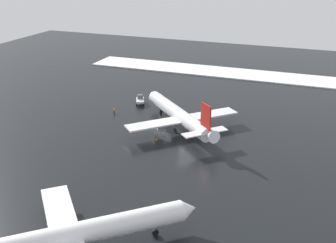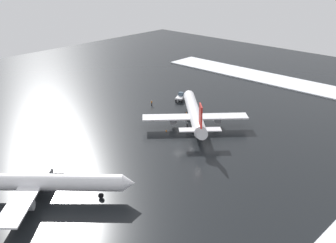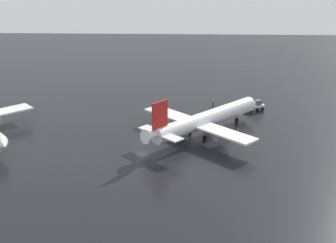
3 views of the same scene
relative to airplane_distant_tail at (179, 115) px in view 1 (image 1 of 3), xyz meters
The scene contains 10 objects.
ground_plane 14.28m from the airplane_distant_tail, 156.37° to the right, with size 240.00×240.00×0.00m, color black.
snow_bank_right 54.67m from the airplane_distant_tail, ahead, with size 14.00×116.00×0.37m, color white.
airplane_distant_tail is the anchor object (origin of this frame).
airplane_foreground_jet 49.03m from the airplane_distant_tail, behind, with size 26.63×28.23×10.36m.
pushback_tug 21.04m from the airplane_distant_tail, 51.81° to the left, with size 5.10×3.92×2.50m.
ground_crew_mid_apron 19.98m from the airplane_distant_tail, 81.50° to the left, with size 0.36×0.36×1.71m.
ground_crew_by_nose_gear 3.99m from the airplane_distant_tail, 71.05° to the left, with size 0.36×0.36×1.71m.
traffic_cone_near_nose 9.62m from the airplane_distant_tail, 164.29° to the left, with size 0.36×0.36×0.55m, color orange.
traffic_cone_mid_line 8.87m from the airplane_distant_tail, 24.23° to the left, with size 0.36×0.36×0.55m, color orange.
traffic_cone_wingtip_side 9.25m from the airplane_distant_tail, 55.03° to the left, with size 0.36×0.36×0.55m, color orange.
Camera 1 is at (-78.04, -26.18, 40.37)m, focal length 45.00 mm.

